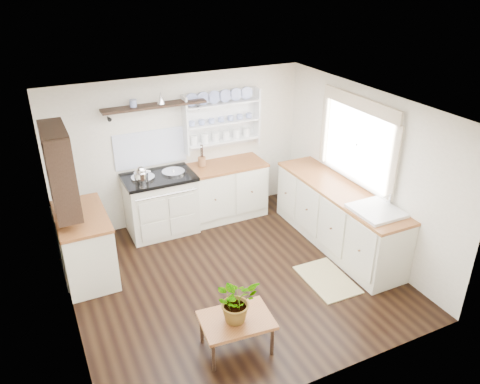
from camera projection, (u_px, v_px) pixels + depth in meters
The scene contains 19 objects.
floor at pixel (234, 277), 6.19m from camera, with size 4.00×3.80×0.01m, color black.
wall_back at pixel (181, 149), 7.22m from camera, with size 4.00×0.02×2.30m, color beige.
wall_right at pixel (364, 171), 6.46m from camera, with size 0.02×3.80×2.30m, color beige.
wall_left at pixel (60, 238), 4.91m from camera, with size 0.02×3.80×2.30m, color beige.
ceiling at pixel (232, 108), 5.17m from camera, with size 4.00×3.80×0.01m, color white.
window at pixel (358, 140), 6.38m from camera, with size 0.08×1.55×1.22m.
aga_cooker at pixel (161, 203), 7.06m from camera, with size 1.04×0.72×0.96m.
back_cabinets at pixel (225, 190), 7.52m from camera, with size 1.27×0.63×0.90m.
right_cabinets at pixel (337, 216), 6.73m from camera, with size 0.62×2.43×0.90m.
belfast_sink at pixel (375, 219), 5.97m from camera, with size 0.55×0.60×0.45m.
left_cabinets at pixel (85, 244), 6.06m from camera, with size 0.62×1.13×0.90m.
plate_rack at pixel (220, 119), 7.26m from camera, with size 1.20×0.22×0.90m.
high_shelf at pixel (154, 106), 6.63m from camera, with size 1.50×0.29×0.16m.
left_shelving at pixel (60, 169), 5.52m from camera, with size 0.28×0.80×1.05m, color black.
kettle at pixel (141, 175), 6.60m from camera, with size 0.20×0.20×0.24m, color silver, non-canonical shape.
utensil_crock at pixel (202, 162), 7.21m from camera, with size 0.12×0.12×0.14m, color brown.
center_table at pixel (236, 322), 4.90m from camera, with size 0.79×0.60×0.40m.
potted_plant at pixel (236, 300), 4.77m from camera, with size 0.44×0.38×0.49m, color #3F7233.
floor_rug at pixel (327, 280), 6.13m from camera, with size 0.55×0.85×0.02m, color #9B8B5A.
Camera 1 is at (-2.11, -4.59, 3.75)m, focal length 35.00 mm.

